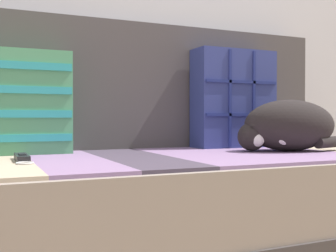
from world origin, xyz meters
TOP-DOWN VIEW (x-y plane):
  - couch at (0.00, 0.12)m, footprint 1.84×0.86m
  - sofa_backrest at (0.00, 0.48)m, footprint 1.81×0.14m
  - throw_pillow_quilted at (0.44, 0.33)m, footprint 0.36×0.14m
  - throw_pillow_striped at (-0.49, 0.33)m, footprint 0.44×0.14m
  - sleeping_cat at (0.50, 0.06)m, footprint 0.42×0.29m
  - game_remote_near at (-0.46, 0.09)m, footprint 0.05×0.20m

SIDE VIEW (x-z plane):
  - couch at x=0.00m, z-range 0.00..0.42m
  - game_remote_near at x=-0.46m, z-range 0.42..0.44m
  - sleeping_cat at x=0.50m, z-range 0.42..0.61m
  - throw_pillow_striped at x=-0.49m, z-range 0.42..0.79m
  - throw_pillow_quilted at x=0.44m, z-range 0.42..0.84m
  - sofa_backrest at x=0.00m, z-range 0.42..0.95m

